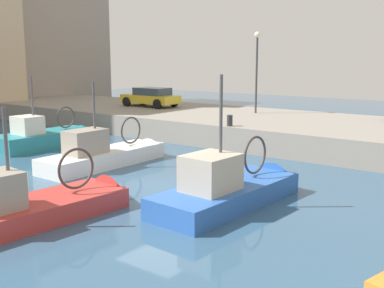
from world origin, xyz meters
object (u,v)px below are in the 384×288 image
fishing_boat_white (110,161)px  quay_streetlamp (257,59)px  fishing_boat_blue (234,197)px  fishing_boat_teal (50,144)px  parked_car_yellow (151,97)px  fishing_boat_red (44,214)px  mooring_bollard_north (230,121)px

fishing_boat_white → quay_streetlamp: 12.23m
fishing_boat_blue → fishing_boat_teal: 12.95m
fishing_boat_white → quay_streetlamp: size_ratio=1.38×
parked_car_yellow → quay_streetlamp: (1.04, -7.62, 2.58)m
fishing_boat_red → quay_streetlamp: 18.16m
fishing_boat_red → fishing_boat_white: bearing=31.7°
fishing_boat_blue → fishing_boat_teal: fishing_boat_blue is taller
parked_car_yellow → quay_streetlamp: size_ratio=0.86×
fishing_boat_blue → mooring_bollard_north: fishing_boat_blue is taller
parked_car_yellow → fishing_boat_blue: bearing=-129.7°
fishing_boat_blue → fishing_boat_white: size_ratio=0.96×
fishing_boat_red → parked_car_yellow: size_ratio=1.55×
fishing_boat_teal → quay_streetlamp: size_ratio=1.21×
quay_streetlamp → fishing_boat_blue: bearing=-153.0°
fishing_boat_red → quay_streetlamp: size_ratio=1.34×
parked_car_yellow → mooring_bollard_north: parked_car_yellow is taller
fishing_boat_blue → mooring_bollard_north: bearing=33.6°
fishing_boat_red → fishing_boat_teal: bearing=53.0°
fishing_boat_blue → parked_car_yellow: size_ratio=1.54×
fishing_boat_blue → mooring_bollard_north: size_ratio=11.63×
fishing_boat_white → fishing_boat_red: (-5.94, -3.67, -0.03)m
fishing_boat_blue → quay_streetlamp: (12.80, 6.52, 4.29)m
fishing_boat_red → quay_streetlamp: (17.37, 3.04, 4.33)m
fishing_boat_white → mooring_bollard_north: fishing_boat_white is taller
mooring_bollard_north → quay_streetlamp: size_ratio=0.11×
fishing_boat_white → parked_car_yellow: (10.39, 6.99, 1.73)m
parked_car_yellow → fishing_boat_teal: bearing=-171.4°
fishing_boat_teal → mooring_bollard_north: 9.38m
fishing_boat_white → fishing_boat_teal: 5.66m
fishing_boat_blue → fishing_boat_red: 5.75m
fishing_boat_blue → fishing_boat_red: bearing=142.7°
fishing_boat_teal → quay_streetlamp: 12.88m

